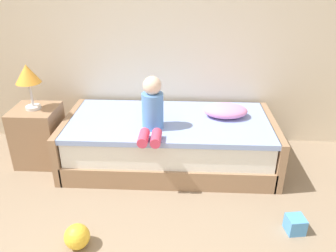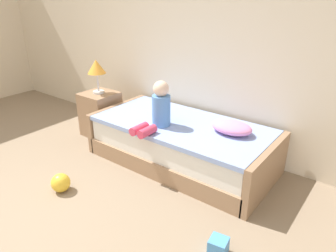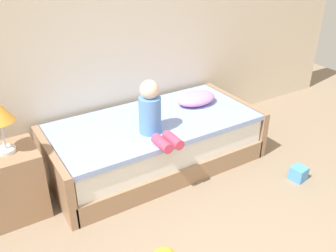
{
  "view_description": "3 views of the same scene",
  "coord_description": "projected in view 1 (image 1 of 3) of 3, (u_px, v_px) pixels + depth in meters",
  "views": [
    {
      "loc": [
        0.69,
        -1.05,
        1.92
      ],
      "look_at": [
        0.55,
        1.75,
        0.55
      ],
      "focal_mm": 36.16,
      "sensor_mm": 36.0,
      "label": 1
    },
    {
      "loc": [
        2.37,
        -0.62,
        1.85
      ],
      "look_at": [
        0.55,
        1.75,
        0.55
      ],
      "focal_mm": 32.95,
      "sensor_mm": 36.0,
      "label": 2
    },
    {
      "loc": [
        -0.99,
        -0.75,
        2.13
      ],
      "look_at": [
        0.55,
        1.75,
        0.55
      ],
      "focal_mm": 39.09,
      "sensor_mm": 36.0,
      "label": 3
    }
  ],
  "objects": [
    {
      "name": "wall_rear",
      "position": [
        119.0,
        11.0,
        3.51
      ],
      "size": [
        7.2,
        0.1,
        2.9
      ],
      "primitive_type": "cube",
      "color": "beige",
      "rests_on": "ground"
    },
    {
      "name": "bed",
      "position": [
        169.0,
        142.0,
        3.48
      ],
      "size": [
        2.11,
        1.0,
        0.5
      ],
      "color": "#997556",
      "rests_on": "ground"
    },
    {
      "name": "nightstand",
      "position": [
        39.0,
        135.0,
        3.49
      ],
      "size": [
        0.44,
        0.44,
        0.6
      ],
      "primitive_type": "cube",
      "color": "#997556",
      "rests_on": "ground"
    },
    {
      "name": "table_lamp",
      "position": [
        28.0,
        76.0,
        3.21
      ],
      "size": [
        0.24,
        0.24,
        0.45
      ],
      "color": "silver",
      "rests_on": "nightstand"
    },
    {
      "name": "child_figure",
      "position": [
        152.0,
        109.0,
        3.08
      ],
      "size": [
        0.2,
        0.51,
        0.5
      ],
      "color": "#598CD1",
      "rests_on": "bed"
    },
    {
      "name": "pillow",
      "position": [
        225.0,
        111.0,
        3.4
      ],
      "size": [
        0.44,
        0.3,
        0.13
      ],
      "primitive_type": "ellipsoid",
      "color": "#EA8CC6",
      "rests_on": "bed"
    },
    {
      "name": "toy_ball",
      "position": [
        77.0,
        237.0,
        2.49
      ],
      "size": [
        0.19,
        0.19,
        0.19
      ],
      "primitive_type": "sphere",
      "color": "yellow",
      "rests_on": "ground"
    },
    {
      "name": "toy_block",
      "position": [
        295.0,
        224.0,
        2.64
      ],
      "size": [
        0.15,
        0.15,
        0.14
      ],
      "primitive_type": "cube",
      "rotation": [
        0.0,
        0.0,
        1.73
      ],
      "color": "#4C99E5",
      "rests_on": "ground"
    }
  ]
}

